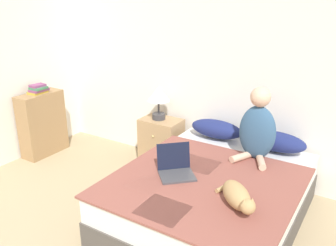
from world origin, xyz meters
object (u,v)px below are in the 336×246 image
(nightstand, at_px, (161,141))
(table_lamp, at_px, (159,96))
(pillow_near, at_px, (216,129))
(bookshelf, at_px, (43,124))
(bed, at_px, (212,197))
(pillow_far, at_px, (277,141))
(person_sitting, at_px, (257,129))
(cat_tabby, at_px, (237,196))
(book_stack_top, at_px, (38,89))
(laptop_open, at_px, (176,169))

(nightstand, height_order, table_lamp, table_lamp)
(pillow_near, relative_size, nightstand, 1.03)
(nightstand, bearing_deg, bookshelf, -158.44)
(bed, bearing_deg, table_lamp, 144.64)
(pillow_far, xyz_separation_m, person_sitting, (-0.13, -0.30, 0.22))
(pillow_near, bearing_deg, nightstand, -179.04)
(pillow_far, distance_m, cat_tabby, 1.22)
(pillow_far, distance_m, book_stack_top, 3.04)
(bed, relative_size, nightstand, 3.30)
(pillow_near, relative_size, table_lamp, 1.45)
(pillow_near, relative_size, cat_tabby, 1.27)
(bookshelf, bearing_deg, pillow_near, 15.12)
(laptop_open, bearing_deg, pillow_near, 49.63)
(person_sitting, bearing_deg, bed, -113.23)
(bookshelf, bearing_deg, book_stack_top, 87.21)
(bed, height_order, nightstand, nightstand)
(nightstand, relative_size, book_stack_top, 2.43)
(bed, relative_size, cat_tabby, 4.05)
(table_lamp, relative_size, book_stack_top, 1.73)
(laptop_open, height_order, table_lamp, table_lamp)
(pillow_far, height_order, person_sitting, person_sitting)
(nightstand, bearing_deg, pillow_far, 0.50)
(person_sitting, bearing_deg, cat_tabby, -79.43)
(pillow_far, distance_m, nightstand, 1.48)
(bed, height_order, cat_tabby, cat_tabby)
(pillow_far, xyz_separation_m, bookshelf, (-2.97, -0.61, -0.19))
(laptop_open, bearing_deg, table_lamp, 86.22)
(cat_tabby, bearing_deg, laptop_open, -150.98)
(table_lamp, bearing_deg, bed, -35.36)
(pillow_far, xyz_separation_m, book_stack_top, (-2.97, -0.61, 0.29))
(laptop_open, bearing_deg, cat_tabby, -60.42)
(pillow_far, bearing_deg, bed, -113.10)
(pillow_near, distance_m, bookshelf, 2.36)
(bookshelf, height_order, book_stack_top, book_stack_top)
(bookshelf, bearing_deg, bed, -4.42)
(pillow_far, bearing_deg, person_sitting, -112.86)
(pillow_near, height_order, table_lamp, table_lamp)
(pillow_near, xyz_separation_m, table_lamp, (-0.78, -0.01, 0.27))
(pillow_near, relative_size, book_stack_top, 2.51)
(pillow_near, height_order, pillow_far, same)
(cat_tabby, height_order, book_stack_top, book_stack_top)
(nightstand, bearing_deg, cat_tabby, -38.95)
(bed, xyz_separation_m, pillow_far, (0.35, 0.82, 0.36))
(bed, xyz_separation_m, cat_tabby, (0.39, -0.40, 0.35))
(laptop_open, relative_size, bookshelf, 0.51)
(pillow_near, bearing_deg, bed, -66.97)
(pillow_near, height_order, cat_tabby, pillow_near)
(pillow_near, relative_size, bookshelf, 0.72)
(pillow_far, distance_m, bookshelf, 3.04)
(cat_tabby, relative_size, nightstand, 0.82)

